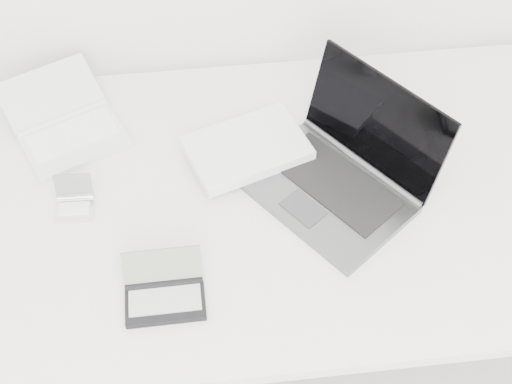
{
  "coord_description": "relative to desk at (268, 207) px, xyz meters",
  "views": [
    {
      "loc": [
        -0.13,
        0.65,
        1.9
      ],
      "look_at": [
        -0.03,
        1.51,
        0.79
      ],
      "focal_mm": 50.0,
      "sensor_mm": 36.0,
      "label": 1
    }
  ],
  "objects": [
    {
      "name": "palmtop_charcoal",
      "position": [
        -0.22,
        -0.23,
        0.06
      ],
      "size": [
        0.15,
        0.12,
        0.07
      ],
      "rotation": [
        0.0,
        0.0,
        0.01
      ],
      "color": "black",
      "rests_on": "desk"
    },
    {
      "name": "laptop_large",
      "position": [
        0.09,
        0.04,
        0.08
      ],
      "size": [
        0.53,
        0.44,
        0.22
      ],
      "rotation": [
        0.0,
        0.0,
        -0.92
      ],
      "color": "#5D5F62",
      "rests_on": "desk"
    },
    {
      "name": "desk",
      "position": [
        0.0,
        0.0,
        0.0
      ],
      "size": [
        1.6,
        0.8,
        0.73
      ],
      "color": "white",
      "rests_on": "ground"
    },
    {
      "name": "netbook_open_white",
      "position": [
        -0.42,
        0.22,
        0.06
      ],
      "size": [
        0.31,
        0.34,
        0.07
      ],
      "rotation": [
        0.0,
        0.0,
        0.43
      ],
      "color": "white",
      "rests_on": "desk"
    },
    {
      "name": "pda_silver",
      "position": [
        -0.4,
        0.01,
        0.06
      ],
      "size": [
        0.08,
        0.08,
        0.06
      ],
      "rotation": [
        0.0,
        0.0,
        -0.03
      ],
      "color": "silver",
      "rests_on": "desk"
    }
  ]
}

